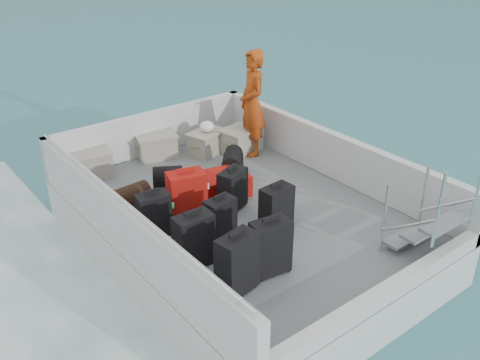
# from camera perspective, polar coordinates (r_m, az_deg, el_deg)

# --- Properties ---
(ground) EXTENTS (160.00, 160.00, 0.00)m
(ground) POSITION_cam_1_polar(r_m,az_deg,el_deg) (7.67, 0.13, -7.12)
(ground) COLOR #1C5764
(ground) RESTS_ON ground
(ferry_hull) EXTENTS (3.60, 5.00, 0.60)m
(ferry_hull) POSITION_cam_1_polar(r_m,az_deg,el_deg) (7.51, 0.13, -5.23)
(ferry_hull) COLOR silver
(ferry_hull) RESTS_ON ground
(deck) EXTENTS (3.30, 4.70, 0.02)m
(deck) POSITION_cam_1_polar(r_m,az_deg,el_deg) (7.35, 0.13, -3.19)
(deck) COLOR slate
(deck) RESTS_ON ferry_hull
(deck_fittings) EXTENTS (3.60, 5.00, 0.90)m
(deck_fittings) POSITION_cam_1_polar(r_m,az_deg,el_deg) (7.14, 3.91, -0.70)
(deck_fittings) COLOR silver
(deck_fittings) RESTS_ON deck
(suitcase_0) EXTENTS (0.49, 0.33, 0.70)m
(suitcase_0) POSITION_cam_1_polar(r_m,az_deg,el_deg) (5.69, -0.29, -9.02)
(suitcase_0) COLOR black
(suitcase_0) RESTS_ON deck
(suitcase_1) EXTENTS (0.45, 0.26, 0.66)m
(suitcase_1) POSITION_cam_1_polar(r_m,az_deg,el_deg) (6.12, -4.92, -6.47)
(suitcase_1) COLOR black
(suitcase_1) RESTS_ON deck
(suitcase_2) EXTENTS (0.44, 0.31, 0.58)m
(suitcase_2) POSITION_cam_1_polar(r_m,az_deg,el_deg) (6.73, -9.15, -3.71)
(suitcase_2) COLOR black
(suitcase_2) RESTS_ON deck
(suitcase_3) EXTENTS (0.47, 0.32, 0.67)m
(suitcase_3) POSITION_cam_1_polar(r_m,az_deg,el_deg) (5.98, 3.25, -7.24)
(suitcase_3) COLOR black
(suitcase_3) RESTS_ON deck
(suitcase_4) EXTENTS (0.40, 0.26, 0.56)m
(suitcase_4) POSITION_cam_1_polar(r_m,az_deg,el_deg) (6.57, -2.12, -4.24)
(suitcase_4) COLOR black
(suitcase_4) RESTS_ON deck
(suitcase_5) EXTENTS (0.54, 0.41, 0.67)m
(suitcase_5) POSITION_cam_1_polar(r_m,az_deg,el_deg) (7.01, -5.68, -1.69)
(suitcase_5) COLOR #9D150C
(suitcase_5) RESTS_ON deck
(suitcase_6) EXTENTS (0.43, 0.27, 0.58)m
(suitcase_6) POSITION_cam_1_polar(r_m,az_deg,el_deg) (6.82, 3.91, -2.94)
(suitcase_6) COLOR black
(suitcase_6) RESTS_ON deck
(suitcase_7) EXTENTS (0.47, 0.36, 0.58)m
(suitcase_7) POSITION_cam_1_polar(r_m,az_deg,el_deg) (7.20, -0.80, -1.09)
(suitcase_7) COLOR black
(suitcase_7) RESTS_ON deck
(suitcase_8) EXTENTS (0.89, 0.69, 0.32)m
(suitcase_8) POSITION_cam_1_polar(r_m,az_deg,el_deg) (7.64, -2.19, -0.50)
(suitcase_8) COLOR #9D150C
(suitcase_8) RESTS_ON deck
(duffel_0) EXTENTS (0.55, 0.33, 0.32)m
(duffel_0) POSITION_cam_1_polar(r_m,az_deg,el_deg) (7.30, -11.63, -2.48)
(duffel_0) COLOR black
(duffel_0) RESTS_ON deck
(duffel_1) EXTENTS (0.51, 0.47, 0.32)m
(duffel_1) POSITION_cam_1_polar(r_m,az_deg,el_deg) (7.73, -7.64, -0.34)
(duffel_1) COLOR black
(duffel_1) RESTS_ON deck
(duffel_2) EXTENTS (0.57, 0.59, 0.32)m
(duffel_2) POSITION_cam_1_polar(r_m,az_deg,el_deg) (8.15, -0.80, 1.42)
(duffel_2) COLOR black
(duffel_2) RESTS_ON deck
(crate_0) EXTENTS (0.69, 0.53, 0.38)m
(crate_0) POSITION_cam_1_polar(r_m,az_deg,el_deg) (8.44, -15.76, 1.49)
(crate_0) COLOR #A19A8C
(crate_0) RESTS_ON deck
(crate_1) EXTENTS (0.69, 0.56, 0.37)m
(crate_1) POSITION_cam_1_polar(r_m,az_deg,el_deg) (8.89, -8.88, 3.53)
(crate_1) COLOR #A19A8C
(crate_1) RESTS_ON deck
(crate_2) EXTENTS (0.67, 0.54, 0.35)m
(crate_2) POSITION_cam_1_polar(r_m,az_deg,el_deg) (8.96, -3.51, 3.96)
(crate_2) COLOR #A19A8C
(crate_2) RESTS_ON deck
(crate_3) EXTENTS (0.70, 0.53, 0.38)m
(crate_3) POSITION_cam_1_polar(r_m,az_deg,el_deg) (8.99, 0.13, 4.22)
(crate_3) COLOR #A19A8C
(crate_3) RESTS_ON deck
(yellow_bag) EXTENTS (0.28, 0.26, 0.22)m
(yellow_bag) POSITION_cam_1_polar(r_m,az_deg,el_deg) (9.08, -3.04, 3.86)
(yellow_bag) COLOR yellow
(yellow_bag) RESTS_ON deck
(white_bag) EXTENTS (0.24, 0.24, 0.18)m
(white_bag) POSITION_cam_1_polar(r_m,az_deg,el_deg) (8.85, -3.56, 5.54)
(white_bag) COLOR white
(white_bag) RESTS_ON crate_2
(passenger) EXTENTS (0.60, 0.74, 1.74)m
(passenger) POSITION_cam_1_polar(r_m,az_deg,el_deg) (8.69, 1.31, 8.17)
(passenger) COLOR #E85415
(passenger) RESTS_ON deck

